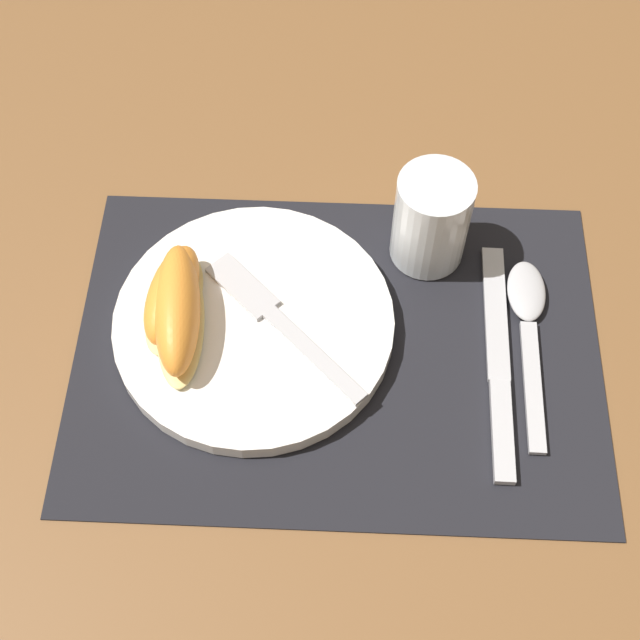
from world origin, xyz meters
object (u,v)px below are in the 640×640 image
(plate, at_px, (258,324))
(citrus_wedge_1, at_px, (182,311))
(fork, at_px, (279,317))
(citrus_wedge_0, at_px, (177,296))
(spoon, at_px, (532,315))
(juice_glass, at_px, (435,223))
(knife, at_px, (503,364))

(plate, height_order, citrus_wedge_1, citrus_wedge_1)
(fork, distance_m, citrus_wedge_1, 0.08)
(fork, bearing_deg, plate, -177.80)
(plate, height_order, citrus_wedge_0, citrus_wedge_0)
(spoon, distance_m, citrus_wedge_0, 0.31)
(plate, xyz_separation_m, juice_glass, (0.15, 0.09, 0.03))
(knife, height_order, citrus_wedge_0, citrus_wedge_0)
(fork, bearing_deg, citrus_wedge_1, -174.22)
(plate, distance_m, spoon, 0.24)
(juice_glass, bearing_deg, plate, -149.38)
(plate, height_order, fork, fork)
(juice_glass, bearing_deg, citrus_wedge_0, -159.87)
(knife, bearing_deg, citrus_wedge_0, 172.38)
(plate, distance_m, knife, 0.21)
(juice_glass, bearing_deg, fork, -146.26)
(plate, bearing_deg, citrus_wedge_0, 172.49)
(juice_glass, distance_m, knife, 0.14)
(plate, distance_m, juice_glass, 0.18)
(spoon, xyz_separation_m, citrus_wedge_1, (-0.30, -0.03, 0.03))
(plate, relative_size, citrus_wedge_0, 2.25)
(fork, relative_size, citrus_wedge_1, 1.08)
(plate, height_order, knife, plate)
(knife, height_order, citrus_wedge_1, citrus_wedge_1)
(knife, bearing_deg, fork, 171.42)
(fork, bearing_deg, knife, -8.58)
(plate, distance_m, citrus_wedge_0, 0.07)
(juice_glass, height_order, spoon, juice_glass)
(fork, xyz_separation_m, citrus_wedge_1, (-0.08, -0.01, 0.02))
(knife, distance_m, fork, 0.19)
(spoon, relative_size, fork, 1.28)
(spoon, height_order, fork, fork)
(juice_glass, xyz_separation_m, fork, (-0.13, -0.09, -0.02))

